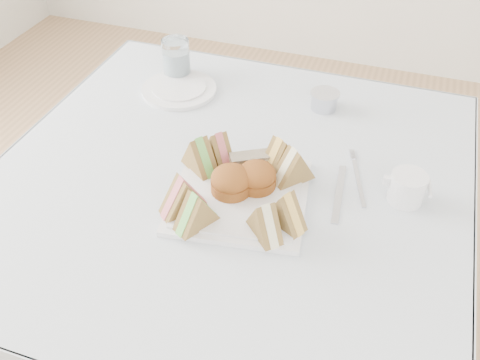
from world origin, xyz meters
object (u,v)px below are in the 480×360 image
(creamer_jug, at_px, (407,188))
(serving_plate, at_px, (240,196))
(table, at_px, (230,285))
(water_glass, at_px, (176,59))

(creamer_jug, bearing_deg, serving_plate, -169.02)
(serving_plate, xyz_separation_m, creamer_jug, (0.32, 0.11, 0.03))
(serving_plate, bearing_deg, table, 121.76)
(serving_plate, distance_m, water_glass, 0.53)
(creamer_jug, bearing_deg, table, -179.87)
(table, height_order, water_glass, water_glass)
(table, xyz_separation_m, creamer_jug, (0.37, 0.05, 0.41))
(table, relative_size, serving_plate, 3.30)
(water_glass, bearing_deg, serving_plate, -52.03)
(table, xyz_separation_m, serving_plate, (0.05, -0.06, 0.38))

